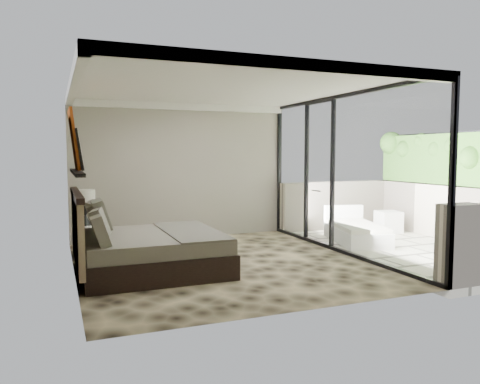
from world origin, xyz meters
name	(u,v)px	position (x,y,z in m)	size (l,w,h in m)	color
floor	(222,263)	(0.00, 0.00, 0.00)	(5.00, 5.00, 0.00)	black
ceiling	(222,88)	(0.00, 0.00, 2.79)	(4.50, 5.00, 0.02)	silver
back_wall	(182,171)	(0.00, 2.49, 1.40)	(4.50, 0.02, 2.80)	gray
left_wall	(73,180)	(-2.24, 0.00, 1.40)	(0.02, 5.00, 2.80)	gray
glass_wall	(342,174)	(2.25, 0.00, 1.40)	(0.08, 5.00, 2.80)	white
terrace_slab	(407,249)	(3.75, 0.00, -0.06)	(3.00, 5.00, 0.12)	beige
parapet_far	(461,214)	(5.10, 0.00, 0.55)	(0.30, 5.00, 1.10)	#C1B29D
foliage_hedge	(464,159)	(5.10, 0.00, 1.65)	(0.36, 4.60, 1.10)	#4A7B26
picture_ledge	(77,172)	(-2.18, 0.10, 1.50)	(0.12, 2.20, 0.05)	black
bed	(145,249)	(-1.25, -0.09, 0.35)	(2.13, 2.06, 1.18)	black
nightstand	(89,240)	(-1.95, 1.44, 0.26)	(0.51, 0.51, 0.51)	black
table_lamp	(85,203)	(-2.00, 1.48, 0.92)	(0.34, 0.34, 0.62)	black
abstract_canvas	(74,140)	(-2.19, 0.42, 1.97)	(0.04, 0.90, 0.90)	red
framed_print	(79,150)	(-2.14, 0.14, 1.82)	(0.03, 0.50, 0.60)	black
ottoman	(388,222)	(4.45, 1.40, 0.24)	(0.48, 0.48, 0.48)	white
lounger	(355,232)	(3.09, 0.74, 0.20)	(1.24, 1.84, 0.66)	silver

